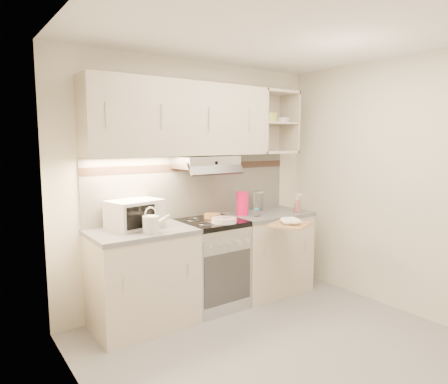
# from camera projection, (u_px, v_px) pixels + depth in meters

# --- Properties ---
(ground) EXTENTS (3.00, 3.00, 0.00)m
(ground) POSITION_uv_depth(u_px,v_px,m) (286.00, 351.00, 3.24)
(ground) COLOR gray
(ground) RESTS_ON ground
(room_shell) EXTENTS (3.04, 2.84, 2.52)m
(room_shell) POSITION_uv_depth(u_px,v_px,m) (259.00, 149.00, 3.32)
(room_shell) COLOR beige
(room_shell) RESTS_ON ground
(base_cabinet_left) EXTENTS (0.90, 0.60, 0.86)m
(base_cabinet_left) POSITION_uv_depth(u_px,v_px,m) (143.00, 280.00, 3.64)
(base_cabinet_left) COLOR beige
(base_cabinet_left) RESTS_ON ground
(worktop_left) EXTENTS (0.92, 0.62, 0.04)m
(worktop_left) POSITION_uv_depth(u_px,v_px,m) (141.00, 232.00, 3.58)
(worktop_left) COLOR slate
(worktop_left) RESTS_ON base_cabinet_left
(base_cabinet_right) EXTENTS (0.90, 0.60, 0.86)m
(base_cabinet_right) POSITION_uv_depth(u_px,v_px,m) (266.00, 253.00, 4.50)
(base_cabinet_right) COLOR beige
(base_cabinet_right) RESTS_ON ground
(worktop_right) EXTENTS (0.92, 0.62, 0.04)m
(worktop_right) POSITION_uv_depth(u_px,v_px,m) (267.00, 214.00, 4.44)
(worktop_right) COLOR slate
(worktop_right) RESTS_ON base_cabinet_right
(electric_range) EXTENTS (0.60, 0.60, 0.90)m
(electric_range) POSITION_uv_depth(u_px,v_px,m) (211.00, 263.00, 4.07)
(electric_range) COLOR #B7B7BC
(electric_range) RESTS_ON ground
(microwave) EXTENTS (0.51, 0.42, 0.26)m
(microwave) POSITION_uv_depth(u_px,v_px,m) (135.00, 214.00, 3.65)
(microwave) COLOR silver
(microwave) RESTS_ON worktop_left
(watering_can) EXTENTS (0.27, 0.14, 0.23)m
(watering_can) POSITION_uv_depth(u_px,v_px,m) (152.00, 223.00, 3.45)
(watering_can) COLOR silver
(watering_can) RESTS_ON worktop_left
(plate_stack) EXTENTS (0.25, 0.25, 0.05)m
(plate_stack) POSITION_uv_depth(u_px,v_px,m) (224.00, 220.00, 3.89)
(plate_stack) COLOR silver
(plate_stack) RESTS_ON electric_range
(bread_loaf) EXTENTS (0.17, 0.17, 0.04)m
(bread_loaf) POSITION_uv_depth(u_px,v_px,m) (212.00, 216.00, 4.13)
(bread_loaf) COLOR olive
(bread_loaf) RESTS_ON electric_range
(pink_pitcher) EXTENTS (0.14, 0.13, 0.25)m
(pink_pitcher) POSITION_uv_depth(u_px,v_px,m) (242.00, 203.00, 4.27)
(pink_pitcher) COLOR #E70B51
(pink_pitcher) RESTS_ON worktop_right
(glass_jar) EXTENTS (0.12, 0.12, 0.23)m
(glass_jar) POSITION_uv_depth(u_px,v_px,m) (258.00, 201.00, 4.54)
(glass_jar) COLOR silver
(glass_jar) RESTS_ON worktop_right
(spice_jar) EXTENTS (0.06, 0.06, 0.09)m
(spice_jar) POSITION_uv_depth(u_px,v_px,m) (257.00, 212.00, 4.20)
(spice_jar) COLOR white
(spice_jar) RESTS_ON worktop_right
(spray_bottle) EXTENTS (0.09, 0.09, 0.23)m
(spray_bottle) POSITION_uv_depth(u_px,v_px,m) (297.00, 204.00, 4.43)
(spray_bottle) COLOR pink
(spray_bottle) RESTS_ON worktop_right
(cutting_board) EXTENTS (0.48, 0.46, 0.02)m
(cutting_board) POSITION_uv_depth(u_px,v_px,m) (290.00, 225.00, 3.94)
(cutting_board) COLOR #A67251
(cutting_board) RESTS_ON base_cabinet_right
(dish_towel) EXTENTS (0.27, 0.22, 0.07)m
(dish_towel) POSITION_uv_depth(u_px,v_px,m) (289.00, 220.00, 3.93)
(dish_towel) COLOR silver
(dish_towel) RESTS_ON cutting_board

